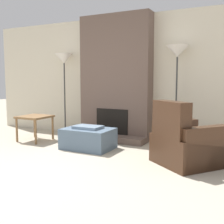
% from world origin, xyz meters
% --- Properties ---
extents(ground_plane, '(24.00, 24.00, 0.00)m').
position_xyz_m(ground_plane, '(0.00, 0.00, 0.00)').
color(ground_plane, '#B2A893').
extents(wall_back, '(6.87, 0.06, 2.60)m').
position_xyz_m(wall_back, '(0.00, 3.13, 1.30)').
color(wall_back, beige).
rests_on(wall_back, ground_plane).
extents(fireplace, '(1.56, 0.67, 2.60)m').
position_xyz_m(fireplace, '(0.00, 2.91, 1.24)').
color(fireplace, brown).
rests_on(fireplace, ground_plane).
extents(ottoman, '(0.89, 0.63, 0.42)m').
position_xyz_m(ottoman, '(-0.04, 1.86, 0.20)').
color(ottoman, slate).
rests_on(ottoman, ground_plane).
extents(armchair, '(1.19, 1.19, 0.96)m').
position_xyz_m(armchair, '(1.76, 1.68, 0.30)').
color(armchair, '#422819').
rests_on(armchair, ground_plane).
extents(side_table, '(0.58, 0.60, 0.52)m').
position_xyz_m(side_table, '(-1.38, 1.95, 0.44)').
color(side_table, brown).
rests_on(side_table, ground_plane).
extents(floor_lamp_left, '(0.42, 0.42, 1.85)m').
position_xyz_m(floor_lamp_left, '(-1.26, 2.84, 1.66)').
color(floor_lamp_left, '#333333').
rests_on(floor_lamp_left, ground_plane).
extents(floor_lamp_right, '(0.42, 0.42, 1.90)m').
position_xyz_m(floor_lamp_right, '(1.32, 2.84, 1.70)').
color(floor_lamp_right, '#333333').
rests_on(floor_lamp_right, ground_plane).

